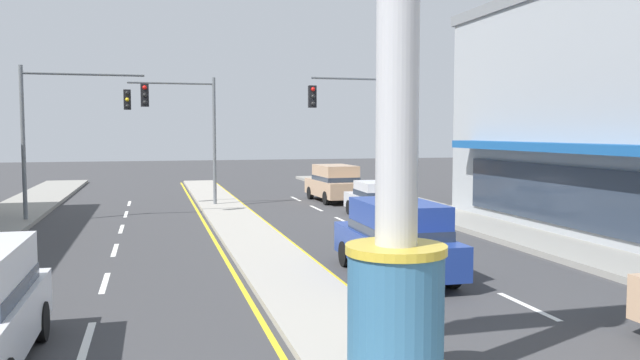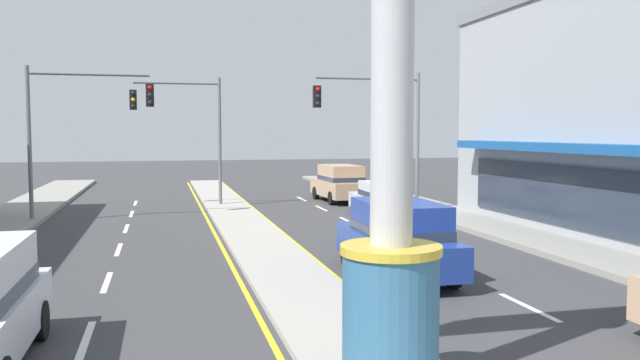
# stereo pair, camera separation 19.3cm
# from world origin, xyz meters

# --- Properties ---
(median_strip) EXTENTS (2.04, 52.00, 0.14)m
(median_strip) POSITION_xyz_m (0.00, 18.00, 0.07)
(median_strip) COLOR #A39E93
(median_strip) RESTS_ON ground
(sidewalk_right) EXTENTS (2.76, 60.00, 0.18)m
(sidewalk_right) POSITION_xyz_m (9.00, 16.00, 0.09)
(sidewalk_right) COLOR gray
(sidewalk_right) RESTS_ON ground
(lane_markings) EXTENTS (8.78, 52.00, 0.01)m
(lane_markings) POSITION_xyz_m (0.00, 16.65, 0.00)
(lane_markings) COLOR silver
(lane_markings) RESTS_ON ground
(district_sign) EXTENTS (7.64, 1.38, 8.31)m
(district_sign) POSITION_xyz_m (0.00, 5.71, 4.44)
(district_sign) COLOR #33668C
(district_sign) RESTS_ON median_strip
(traffic_light_left_side) EXTENTS (4.86, 0.46, 6.20)m
(traffic_light_left_side) POSITION_xyz_m (-6.25, 24.73, 4.25)
(traffic_light_left_side) COLOR slate
(traffic_light_left_side) RESTS_ON ground
(traffic_light_right_side) EXTENTS (4.86, 0.46, 6.20)m
(traffic_light_right_side) POSITION_xyz_m (6.25, 23.99, 4.25)
(traffic_light_right_side) COLOR slate
(traffic_light_right_side) RESTS_ON ground
(traffic_light_median_far) EXTENTS (4.20, 0.46, 6.20)m
(traffic_light_median_far) POSITION_xyz_m (-1.75, 28.61, 4.19)
(traffic_light_median_far) COLOR slate
(traffic_light_median_far) RESTS_ON ground
(suv_near_right_lane) EXTENTS (2.02, 4.63, 1.90)m
(suv_near_right_lane) POSITION_xyz_m (2.67, 12.42, 0.98)
(suv_near_right_lane) COLOR navy
(suv_near_right_lane) RESTS_ON ground
(suv_far_right_lane) EXTENTS (2.10, 4.67, 1.90)m
(suv_far_right_lane) POSITION_xyz_m (5.97, 29.39, 0.98)
(suv_far_right_lane) COLOR tan
(suv_far_right_lane) RESTS_ON ground
(sedan_mid_left_lane) EXTENTS (1.97, 4.37, 1.53)m
(sedan_mid_left_lane) POSITION_xyz_m (5.97, 22.90, 0.79)
(sedan_mid_left_lane) COLOR silver
(sedan_mid_left_lane) RESTS_ON ground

